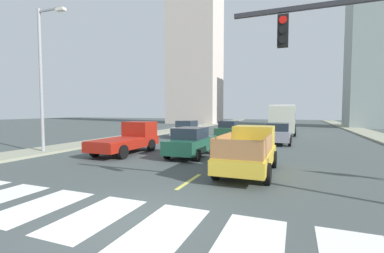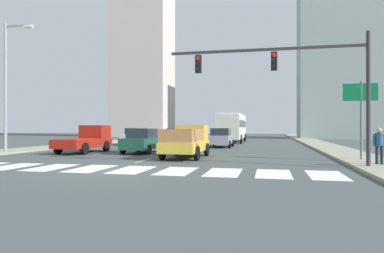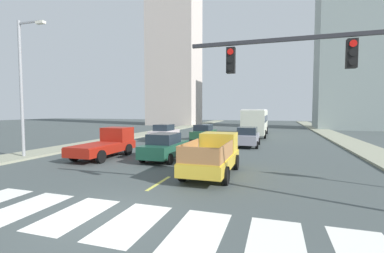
# 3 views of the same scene
# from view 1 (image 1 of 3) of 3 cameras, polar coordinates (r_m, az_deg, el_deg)

# --- Properties ---
(ground_plane) EXTENTS (160.00, 160.00, 0.00)m
(ground_plane) POSITION_cam_1_polar(r_m,az_deg,el_deg) (7.03, -13.67, -19.33)
(ground_plane) COLOR #424B4B
(sidewalk_left) EXTENTS (2.83, 110.00, 0.15)m
(sidewalk_left) POSITION_cam_1_polar(r_m,az_deg,el_deg) (28.09, -12.16, -2.04)
(sidewalk_left) COLOR gray
(sidewalk_left) RESTS_ON ground
(crosswalk_stripe_3) EXTENTS (1.35, 2.82, 0.01)m
(crosswalk_stripe_3) POSITION_cam_1_polar(r_m,az_deg,el_deg) (8.96, -29.81, -14.62)
(crosswalk_stripe_3) COLOR white
(crosswalk_stripe_3) RESTS_ON ground
(crosswalk_stripe_4) EXTENTS (1.35, 2.82, 0.01)m
(crosswalk_stripe_4) POSITION_cam_1_polar(r_m,az_deg,el_deg) (7.60, -20.04, -17.63)
(crosswalk_stripe_4) COLOR white
(crosswalk_stripe_4) RESTS_ON ground
(crosswalk_stripe_5) EXTENTS (1.35, 2.82, 0.01)m
(crosswalk_stripe_5) POSITION_cam_1_polar(r_m,az_deg,el_deg) (6.56, -6.15, -20.95)
(crosswalk_stripe_5) COLOR white
(crosswalk_stripe_5) RESTS_ON ground
(crosswalk_stripe_6) EXTENTS (1.35, 2.82, 0.01)m
(crosswalk_stripe_6) POSITION_cam_1_polar(r_m,az_deg,el_deg) (6.00, 12.27, -23.46)
(crosswalk_stripe_6) COLOR white
(crosswalk_stripe_6) RESTS_ON ground
(lane_dash_0) EXTENTS (0.16, 2.40, 0.01)m
(lane_dash_0) POSITION_cam_1_polar(r_m,az_deg,el_deg) (10.38, -0.62, -11.69)
(lane_dash_0) COLOR #D2CD54
(lane_dash_0) RESTS_ON ground
(lane_dash_1) EXTENTS (0.16, 2.40, 0.01)m
(lane_dash_1) POSITION_cam_1_polar(r_m,az_deg,el_deg) (15.02, 6.60, -6.98)
(lane_dash_1) COLOR #D2CD54
(lane_dash_1) RESTS_ON ground
(lane_dash_2) EXTENTS (0.16, 2.40, 0.01)m
(lane_dash_2) POSITION_cam_1_polar(r_m,az_deg,el_deg) (19.84, 10.31, -4.48)
(lane_dash_2) COLOR #D2CD54
(lane_dash_2) RESTS_ON ground
(lane_dash_3) EXTENTS (0.16, 2.40, 0.01)m
(lane_dash_3) POSITION_cam_1_polar(r_m,az_deg,el_deg) (24.73, 12.54, -2.95)
(lane_dash_3) COLOR #D2CD54
(lane_dash_3) RESTS_ON ground
(lane_dash_4) EXTENTS (0.16, 2.40, 0.01)m
(lane_dash_4) POSITION_cam_1_polar(r_m,az_deg,el_deg) (29.66, 14.04, -1.92)
(lane_dash_4) COLOR #D2CD54
(lane_dash_4) RESTS_ON ground
(lane_dash_5) EXTENTS (0.16, 2.40, 0.01)m
(lane_dash_5) POSITION_cam_1_polar(r_m,az_deg,el_deg) (34.60, 15.10, -1.19)
(lane_dash_5) COLOR #D2CD54
(lane_dash_5) RESTS_ON ground
(lane_dash_6) EXTENTS (0.16, 2.40, 0.01)m
(lane_dash_6) POSITION_cam_1_polar(r_m,az_deg,el_deg) (39.56, 15.90, -0.64)
(lane_dash_6) COLOR #D2CD54
(lane_dash_6) RESTS_ON ground
(lane_dash_7) EXTENTS (0.16, 2.40, 0.01)m
(lane_dash_7) POSITION_cam_1_polar(r_m,az_deg,el_deg) (44.53, 16.52, -0.21)
(lane_dash_7) COLOR #D2CD54
(lane_dash_7) RESTS_ON ground
(pickup_stakebed) EXTENTS (2.18, 5.20, 1.96)m
(pickup_stakebed) POSITION_cam_1_polar(r_m,az_deg,el_deg) (12.17, 12.30, -5.03)
(pickup_stakebed) COLOR gold
(pickup_stakebed) RESTS_ON ground
(pickup_dark) EXTENTS (2.18, 5.20, 1.96)m
(pickup_dark) POSITION_cam_1_polar(r_m,az_deg,el_deg) (17.52, -13.29, -2.53)
(pickup_dark) COLOR maroon
(pickup_dark) RESTS_ON ground
(city_bus) EXTENTS (2.72, 10.80, 3.32)m
(city_bus) POSITION_cam_1_polar(r_m,az_deg,el_deg) (32.77, 19.14, 1.91)
(city_bus) COLOR beige
(city_bus) RESTS_ON ground
(sedan_near_left) EXTENTS (2.02, 4.40, 1.72)m
(sedan_near_left) POSITION_cam_1_polar(r_m,az_deg,el_deg) (26.73, -1.04, -0.55)
(sedan_near_left) COLOR silver
(sedan_near_left) RESTS_ON ground
(sedan_far) EXTENTS (2.02, 4.40, 1.72)m
(sedan_far) POSITION_cam_1_polar(r_m,az_deg,el_deg) (22.76, 18.10, -1.41)
(sedan_far) COLOR gray
(sedan_far) RESTS_ON ground
(sedan_mid) EXTENTS (2.02, 4.40, 1.72)m
(sedan_mid) POSITION_cam_1_polar(r_m,az_deg,el_deg) (26.46, 7.93, -0.62)
(sedan_mid) COLOR #1F4A30
(sedan_mid) RESTS_ON ground
(sedan_near_right) EXTENTS (2.02, 4.40, 1.72)m
(sedan_near_right) POSITION_cam_1_polar(r_m,az_deg,el_deg) (15.70, -0.21, -3.34)
(sedan_near_right) COLOR #194936
(sedan_near_right) RESTS_ON ground
(streetlight_left) EXTENTS (2.20, 0.28, 9.00)m
(streetlight_left) POSITION_cam_1_polar(r_m,az_deg,el_deg) (19.21, -29.44, 9.74)
(streetlight_left) COLOR gray
(streetlight_left) RESTS_ON ground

